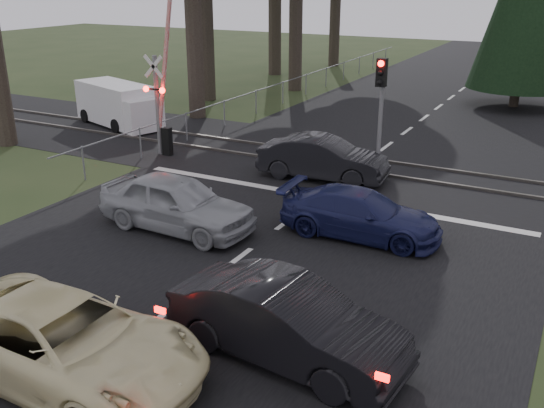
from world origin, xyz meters
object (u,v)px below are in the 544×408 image
Objects in this scene: blue_sedan at (360,214)px; white_van at (120,105)px; silver_car at (177,203)px; dark_hatchback at (287,323)px; crossing_signal at (162,103)px; traffic_signal_center at (381,98)px; dark_car_far at (323,158)px; cream_coupe at (65,341)px.

white_van is (-14.24, 6.87, 0.35)m from blue_sedan.
dark_hatchback is at bearing -124.40° from silver_car.
blue_sedan is (9.44, -3.88, -1.43)m from crossing_signal.
traffic_signal_center is 0.91× the size of silver_car.
dark_hatchback reaches higher than dark_car_far.
dark_car_far is at bearing -14.34° from silver_car.
blue_sedan is at bearing -16.10° from cream_coupe.
silver_car is 13.03m from white_van.
crossing_signal reaches higher than cream_coupe.
cream_coupe is 0.99× the size of white_van.
cream_coupe is 1.20× the size of blue_sedan.
cream_coupe is at bearing 131.98° from dark_hatchback.
traffic_signal_center is at bearing 12.16° from blue_sedan.
dark_hatchback is at bearing -79.83° from traffic_signal_center.
white_van reaches higher than blue_sedan.
white_van is at bearing 170.88° from traffic_signal_center.
dark_hatchback is 19.68m from white_van.
crossing_signal is 14.05m from cream_coupe.
dark_hatchback is at bearing -53.67° from cream_coupe.
crossing_signal is 6.74m from dark_car_far.
silver_car is at bearing 110.88° from blue_sedan.
cream_coupe is at bearing 177.19° from dark_car_far.
crossing_signal is 1.61× the size of blue_sedan.
dark_car_far reaches higher than blue_sedan.
traffic_signal_center reaches higher than silver_car.
silver_car is at bearing -117.26° from traffic_signal_center.
traffic_signal_center is 0.95× the size of blue_sedan.
blue_sedan is 15.81m from white_van.
white_van is at bearing 71.03° from dark_car_far.
crossing_signal is at bearing 51.87° from dark_hatchback.
crossing_signal is at bearing -173.85° from traffic_signal_center.
silver_car is at bearing -23.48° from white_van.
dark_car_far is at bearing 2.22° from cream_coupe.
silver_car is at bearing 158.37° from dark_car_far.
cream_coupe is 6.66m from silver_car.
white_van is at bearing 55.25° from dark_hatchback.
dark_car_far is at bearing 25.51° from dark_hatchback.
traffic_signal_center is (8.27, 0.89, 0.75)m from crossing_signal.
silver_car reaches higher than cream_coupe.
traffic_signal_center is 13.36m from white_van.
white_van is at bearing 38.30° from cream_coupe.
crossing_signal reaches higher than traffic_signal_center.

